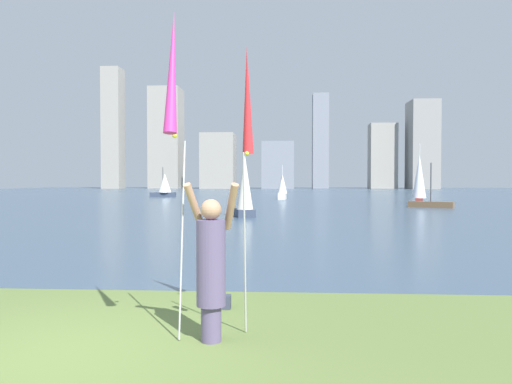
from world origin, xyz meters
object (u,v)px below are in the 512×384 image
object	(u,v)px
person	(211,263)
sailboat_6	(419,179)
kite_flag_right	(247,106)
sailboat_4	(164,186)
sailboat_2	(431,204)
kite_flag_left	(172,78)
sailboat_3	(282,188)
sailboat_5	(245,189)
bag	(222,302)

from	to	relation	value
person	sailboat_6	size ratio (longest dim) A/B	0.40
person	sailboat_6	xyz separation A→B (m)	(12.22, 35.49, 1.09)
kite_flag_right	sailboat_4	size ratio (longest dim) A/B	1.10
sailboat_2	sailboat_6	bearing A→B (deg)	83.26
kite_flag_left	sailboat_3	xyz separation A→B (m)	(1.05, 44.23, -2.07)
sailboat_4	sailboat_6	size ratio (longest dim) A/B	0.69
sailboat_4	sailboat_2	bearing A→B (deg)	-39.23
person	sailboat_3	xyz separation A→B (m)	(0.64, 43.91, 0.21)
kite_flag_right	sailboat_2	xyz separation A→B (m)	(11.17, 29.39, -2.81)
person	kite_flag_right	distance (m)	2.22
sailboat_3	sailboat_6	xyz separation A→B (m)	(11.58, -8.42, 0.89)
kite_flag_left	sailboat_3	bearing A→B (deg)	88.64
kite_flag_right	sailboat_4	world-z (taller)	kite_flag_right
kite_flag_right	sailboat_6	distance (m)	36.80
kite_flag_right	sailboat_5	world-z (taller)	sailboat_5
sailboat_2	sailboat_6	world-z (taller)	sailboat_6
sailboat_5	kite_flag_left	bearing A→B (deg)	-87.58
kite_flag_left	bag	size ratio (longest dim) A/B	14.35
bag	sailboat_4	distance (m)	50.60
sailboat_6	sailboat_5	bearing A→B (deg)	-131.98
bag	kite_flag_left	bearing A→B (deg)	-100.31
sailboat_4	sailboat_5	bearing A→B (deg)	-68.07
kite_flag_right	sailboat_5	bearing A→B (deg)	94.90
sailboat_3	sailboat_4	size ratio (longest dim) A/B	1.00
sailboat_4	kite_flag_left	bearing A→B (deg)	-75.71
person	sailboat_3	bearing A→B (deg)	73.93
person	kite_flag_left	distance (m)	2.33
person	kite_flag_left	size ratio (longest dim) A/B	0.49
person	bag	distance (m)	1.78
sailboat_3	bag	bearing A→B (deg)	-90.96
bag	sailboat_4	size ratio (longest dim) A/B	0.08
kite_flag_left	sailboat_4	bearing A→B (deg)	104.29
bag	sailboat_4	world-z (taller)	sailboat_4
kite_flag_right	sailboat_2	bearing A→B (deg)	69.20
sailboat_6	bag	bearing A→B (deg)	-109.91
sailboat_5	sailboat_6	size ratio (longest dim) A/B	0.84
person	sailboat_2	world-z (taller)	sailboat_2
kite_flag_left	sailboat_3	size ratio (longest dim) A/B	1.16
sailboat_6	person	bearing A→B (deg)	-109.00
bag	sailboat_2	xyz separation A→B (m)	(11.65, 28.49, 0.16)
person	sailboat_2	distance (m)	32.20
person	sailboat_4	bearing A→B (deg)	89.58
bag	sailboat_2	size ratio (longest dim) A/B	0.09
sailboat_2	sailboat_4	distance (m)	32.16
bag	sailboat_3	distance (m)	42.38
sailboat_2	sailboat_3	bearing A→B (deg)	128.26
person	sailboat_4	world-z (taller)	sailboat_4
sailboat_4	kite_flag_right	bearing A→B (deg)	-74.56
kite_flag_right	sailboat_5	distance (m)	19.96
sailboat_2	sailboat_5	xyz separation A→B (m)	(-12.86, -9.56, 1.27)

